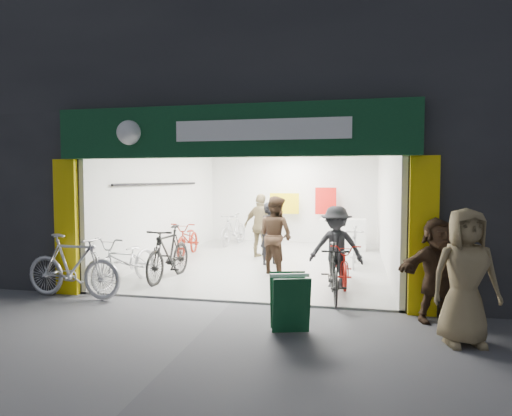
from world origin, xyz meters
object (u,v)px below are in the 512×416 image
(pedestrian_near, at_px, (465,277))
(sandwich_board, at_px, (290,301))
(parked_bike, at_px, (73,266))
(bike_left_front, at_px, (126,260))
(bike_right_front, at_px, (334,272))

(pedestrian_near, xyz_separation_m, sandwich_board, (-2.36, -0.01, -0.46))
(parked_bike, height_order, sandwich_board, parked_bike)
(parked_bike, xyz_separation_m, pedestrian_near, (6.58, -1.03, 0.32))
(parked_bike, bearing_deg, bike_left_front, -18.70)
(bike_right_front, bearing_deg, pedestrian_near, -52.73)
(pedestrian_near, distance_m, sandwich_board, 2.40)
(bike_left_front, height_order, bike_right_front, bike_left_front)
(bike_left_front, xyz_separation_m, parked_bike, (-0.47, -1.13, 0.07))
(bike_right_front, xyz_separation_m, pedestrian_near, (1.81, -1.93, 0.40))
(bike_right_front, bearing_deg, bike_left_front, 171.02)
(parked_bike, distance_m, pedestrian_near, 6.67)
(bike_left_front, relative_size, bike_right_front, 1.17)
(bike_right_front, distance_m, pedestrian_near, 2.68)
(pedestrian_near, bearing_deg, bike_left_front, 149.34)
(bike_left_front, relative_size, parked_bike, 1.01)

